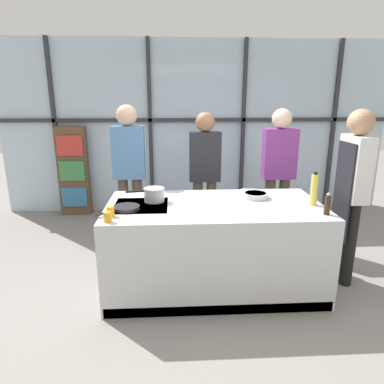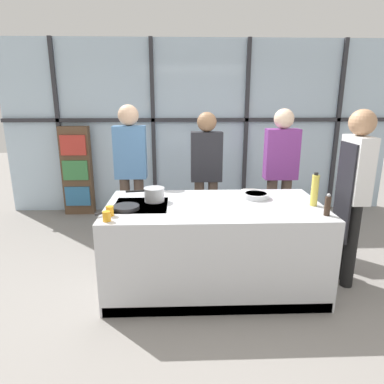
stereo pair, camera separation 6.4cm
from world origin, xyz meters
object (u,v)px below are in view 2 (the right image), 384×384
(white_plate, at_px, (252,192))
(mixing_bowl, at_px, (256,195))
(oil_bottle, at_px, (315,190))
(pepper_grinder, at_px, (328,206))
(spectator_center_right, at_px, (281,168))
(saucepan, at_px, (154,194))
(juice_glass_near, at_px, (107,216))
(spectator_center_left, at_px, (206,170))
(frying_pan, at_px, (125,207))
(spectator_far_left, at_px, (131,166))
(chef, at_px, (354,186))
(juice_glass_far, at_px, (110,211))

(white_plate, distance_m, mixing_bowl, 0.22)
(oil_bottle, xyz_separation_m, pepper_grinder, (0.01, -0.29, -0.06))
(spectator_center_right, height_order, saucepan, spectator_center_right)
(pepper_grinder, relative_size, juice_glass_near, 2.32)
(spectator_center_left, xyz_separation_m, frying_pan, (-0.85, -1.19, -0.11))
(pepper_grinder, bearing_deg, saucepan, 162.83)
(oil_bottle, bearing_deg, juice_glass_near, -169.13)
(spectator_center_left, relative_size, frying_pan, 4.71)
(spectator_far_left, bearing_deg, mixing_bowl, 148.50)
(spectator_center_left, bearing_deg, spectator_far_left, 0.00)
(chef, xyz_separation_m, oil_bottle, (-0.42, -0.08, -0.02))
(spectator_far_left, relative_size, frying_pan, 4.95)
(white_plate, bearing_deg, juice_glass_near, -149.09)
(frying_pan, xyz_separation_m, juice_glass_far, (-0.11, -0.17, 0.02))
(chef, height_order, juice_glass_far, chef)
(white_plate, relative_size, mixing_bowl, 1.03)
(chef, relative_size, white_plate, 6.46)
(spectator_far_left, relative_size, juice_glass_far, 20.76)
(saucepan, bearing_deg, oil_bottle, -7.18)
(chef, xyz_separation_m, white_plate, (-0.92, 0.40, -0.17))
(frying_pan, bearing_deg, pepper_grinder, -7.21)
(spectator_center_right, bearing_deg, mixing_bowl, 59.93)
(white_plate, relative_size, juice_glass_far, 3.18)
(pepper_grinder, height_order, juice_glass_far, pepper_grinder)
(spectator_center_right, xyz_separation_m, mixing_bowl, (-0.50, -0.87, -0.11))
(pepper_grinder, bearing_deg, juice_glass_near, -177.62)
(chef, bearing_deg, saucepan, 86.75)
(pepper_grinder, bearing_deg, juice_glass_far, 178.24)
(chef, height_order, spectator_center_left, chef)
(saucepan, bearing_deg, chef, -3.25)
(chef, bearing_deg, juice_glass_far, 97.62)
(spectator_far_left, xyz_separation_m, white_plate, (1.42, -0.65, -0.18))
(frying_pan, height_order, juice_glass_near, juice_glass_near)
(frying_pan, bearing_deg, white_plate, 22.36)
(white_plate, height_order, pepper_grinder, pepper_grinder)
(chef, relative_size, frying_pan, 4.90)
(frying_pan, bearing_deg, spectator_far_left, 94.95)
(spectator_far_left, bearing_deg, spectator_center_left, -180.00)
(saucepan, xyz_separation_m, oil_bottle, (1.56, -0.20, 0.08))
(spectator_center_right, bearing_deg, chef, 112.22)
(pepper_grinder, bearing_deg, frying_pan, 172.79)
(frying_pan, relative_size, pepper_grinder, 1.80)
(spectator_center_left, bearing_deg, mixing_bowl, 117.76)
(spectator_center_left, distance_m, spectator_center_right, 0.96)
(white_plate, bearing_deg, oil_bottle, -43.83)
(spectator_center_left, height_order, saucepan, spectator_center_left)
(white_plate, relative_size, oil_bottle, 0.85)
(frying_pan, distance_m, juice_glass_far, 0.20)
(frying_pan, distance_m, saucepan, 0.36)
(frying_pan, distance_m, oil_bottle, 1.82)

